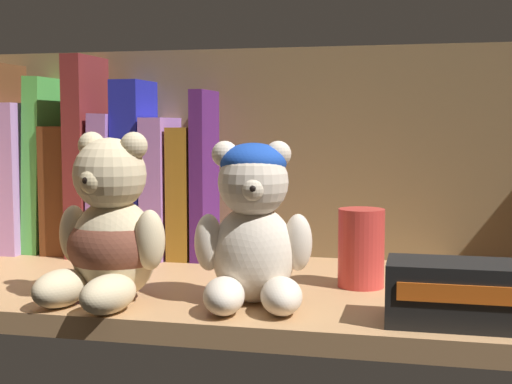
# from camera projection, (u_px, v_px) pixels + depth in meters

# --- Properties ---
(shelf_board) EXTENTS (0.79, 0.32, 0.02)m
(shelf_board) POSITION_uv_depth(u_px,v_px,m) (246.00, 292.00, 0.74)
(shelf_board) COLOR tan
(shelf_board) RESTS_ON ground
(shelf_back_panel) EXTENTS (0.82, 0.01, 0.27)m
(shelf_back_panel) POSITION_uv_depth(u_px,v_px,m) (278.00, 161.00, 0.88)
(shelf_back_panel) COLOR olive
(shelf_back_panel) RESTS_ON ground
(book_1) EXTENTS (0.02, 0.11, 0.24)m
(book_1) POSITION_uv_depth(u_px,v_px,m) (13.00, 158.00, 0.93)
(book_1) COLOR brown
(book_1) RESTS_ON shelf_board
(book_2) EXTENTS (0.02, 0.12, 0.19)m
(book_2) POSITION_uv_depth(u_px,v_px,m) (30.00, 177.00, 0.93)
(book_2) COLOR #B380CB
(book_2) RESTS_ON shelf_board
(book_3) EXTENTS (0.03, 0.09, 0.22)m
(book_3) POSITION_uv_depth(u_px,v_px,m) (47.00, 165.00, 0.92)
(book_3) COLOR #50BA4E
(book_3) RESTS_ON shelf_board
(book_4) EXTENTS (0.04, 0.10, 0.16)m
(book_4) POSITION_uv_depth(u_px,v_px,m) (71.00, 189.00, 0.92)
(book_4) COLOR #5D2F15
(book_4) RESTS_ON shelf_board
(book_5) EXTENTS (0.02, 0.12, 0.24)m
(book_5) POSITION_uv_depth(u_px,v_px,m) (94.00, 156.00, 0.91)
(book_5) COLOR maroon
(book_5) RESTS_ON shelf_board
(book_6) EXTENTS (0.03, 0.12, 0.18)m
(book_6) POSITION_uv_depth(u_px,v_px,m) (115.00, 184.00, 0.90)
(book_6) COLOR #A06BB9
(book_6) RESTS_ON shelf_board
(book_7) EXTENTS (0.03, 0.10, 0.21)m
(book_7) POSITION_uv_depth(u_px,v_px,m) (139.00, 168.00, 0.90)
(book_7) COLOR #1C219D
(book_7) RESTS_ON shelf_board
(book_8) EXTENTS (0.03, 0.11, 0.17)m
(book_8) POSITION_uv_depth(u_px,v_px,m) (166.00, 187.00, 0.89)
(book_8) COLOR #AA73C4
(book_8) RESTS_ON shelf_board
(book_9) EXTENTS (0.03, 0.10, 0.16)m
(book_9) POSITION_uv_depth(u_px,v_px,m) (189.00, 192.00, 0.88)
(book_9) COLOR #9A681E
(book_9) RESTS_ON shelf_board
(book_10) EXTENTS (0.02, 0.10, 0.20)m
(book_10) POSITION_uv_depth(u_px,v_px,m) (208.00, 174.00, 0.88)
(book_10) COLOR #4C1D63
(book_10) RESTS_ON shelf_board
(teddy_bear_larger) EXTENTS (0.12, 0.12, 0.15)m
(teddy_bear_larger) POSITION_uv_depth(u_px,v_px,m) (110.00, 235.00, 0.66)
(teddy_bear_larger) COLOR beige
(teddy_bear_larger) RESTS_ON shelf_board
(teddy_bear_smaller) EXTENTS (0.11, 0.11, 0.15)m
(teddy_bear_smaller) POSITION_uv_depth(u_px,v_px,m) (253.00, 227.00, 0.64)
(teddy_bear_smaller) COLOR beige
(teddy_bear_smaller) RESTS_ON shelf_board
(pillar_candle) EXTENTS (0.05, 0.05, 0.08)m
(pillar_candle) POSITION_uv_depth(u_px,v_px,m) (361.00, 248.00, 0.71)
(pillar_candle) COLOR #C63833
(pillar_candle) RESTS_ON shelf_board
(small_product_box) EXTENTS (0.12, 0.06, 0.05)m
(small_product_box) POSITION_uv_depth(u_px,v_px,m) (462.00, 293.00, 0.58)
(small_product_box) COLOR black
(small_product_box) RESTS_ON shelf_board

